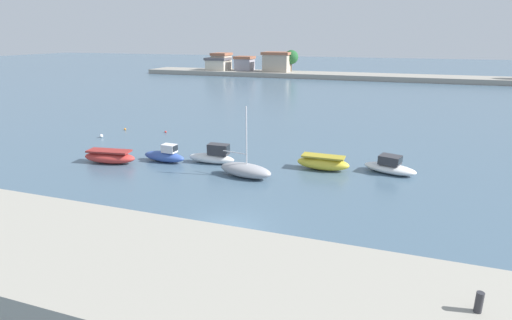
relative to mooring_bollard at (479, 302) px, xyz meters
The scene contains 13 objects.
ground_plane 13.89m from the mooring_bollard, 148.24° to the left, with size 400.00×400.00×0.00m, color #476075.
seawall_embankment 11.67m from the mooring_bollard, behind, with size 79.76×7.18×2.63m, color #9E998C.
mooring_bollard is the anchor object (origin of this frame).
moored_boat_0 30.69m from the mooring_bollard, 149.21° to the left, with size 4.89×2.20×1.16m.
moored_boat_1 28.18m from the mooring_bollard, 141.24° to the left, with size 4.15×1.50×1.65m.
moored_boat_2 25.76m from the mooring_bollard, 133.50° to the left, with size 4.30×1.33×1.76m.
moored_boat_3 21.34m from the mooring_bollard, 130.33° to the left, with size 4.72×2.49×5.65m.
moored_boat_4 21.75m from the mooring_bollard, 112.46° to the left, with size 4.39×1.58×1.22m.
moored_boat_5 21.28m from the mooring_bollard, 98.04° to the left, with size 4.55×2.84×1.47m.
mooring_buoy_0 40.51m from the mooring_bollard, 145.33° to the left, with size 0.39×0.39×0.39m, color white.
mooring_buoy_1 39.11m from the mooring_bollard, 135.48° to the left, with size 0.24×0.24×0.24m, color red.
mooring_buoy_2 42.73m from the mooring_bollard, 140.82° to the left, with size 0.25×0.25×0.25m, color orange.
distant_shoreline 98.55m from the mooring_bollard, 100.30° to the left, with size 122.38×10.25×8.14m.
Camera 1 is at (8.56, -19.25, 10.74)m, focal length 28.34 mm.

